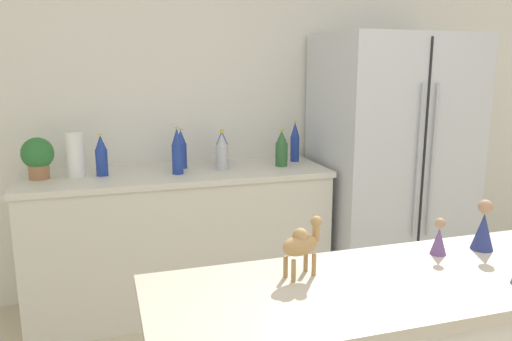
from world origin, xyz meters
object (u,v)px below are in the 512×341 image
back_bottle_0 (222,152)px  back_bottle_2 (177,152)px  wise_man_figurine_crimson (439,239)px  camel_figurine (302,243)px  back_bottle_5 (222,148)px  back_bottle_4 (181,149)px  wise_man_figurine_blue (483,228)px  back_bottle_6 (101,156)px  potted_plant (38,156)px  back_bottle_1 (295,142)px  refrigerator (390,164)px  paper_towel_roll (75,155)px  back_bottle_3 (282,149)px

back_bottle_0 → back_bottle_2: 0.29m
wise_man_figurine_crimson → camel_figurine: bearing=-177.1°
back_bottle_5 → camel_figurine: (-0.21, -1.87, 0.03)m
back_bottle_4 → wise_man_figurine_crimson: back_bottle_4 is taller
back_bottle_0 → wise_man_figurine_blue: (0.46, -1.73, 0.01)m
back_bottle_0 → back_bottle_6: 0.72m
potted_plant → back_bottle_1: bearing=2.3°
back_bottle_2 → camel_figurine: bearing=-86.6°
back_bottle_0 → back_bottle_4: size_ratio=0.95×
refrigerator → paper_towel_roll: size_ratio=6.75×
paper_towel_roll → wise_man_figurine_blue: bearing=-53.4°
potted_plant → wise_man_figurine_crimson: (1.37, -1.78, -0.03)m
refrigerator → wise_man_figurine_crimson: refrigerator is taller
back_bottle_0 → wise_man_figurine_blue: back_bottle_0 is taller
back_bottle_3 → wise_man_figurine_blue: bearing=-87.7°
back_bottle_0 → potted_plant: bearing=176.7°
back_bottle_4 → back_bottle_6: bearing=-169.8°
refrigerator → wise_man_figurine_blue: bearing=-112.8°
back_bottle_1 → refrigerator: bearing=-16.0°
back_bottle_6 → wise_man_figurine_blue: size_ratio=1.49×
refrigerator → back_bottle_5: 1.16m
back_bottle_5 → camel_figurine: 1.89m
camel_figurine → wise_man_figurine_crimson: 0.48m
refrigerator → back_bottle_0: size_ratio=7.21×
paper_towel_roll → back_bottle_1: bearing=2.3°
potted_plant → back_bottle_5: (1.10, 0.07, -0.02)m
paper_towel_roll → wise_man_figurine_blue: size_ratio=1.52×
back_bottle_2 → wise_man_figurine_crimson: bearing=-70.9°
back_bottle_4 → wise_man_figurine_blue: back_bottle_4 is taller
back_bottle_1 → back_bottle_6: back_bottle_1 is taller
refrigerator → back_bottle_3: refrigerator is taller
back_bottle_3 → back_bottle_5: bearing=160.1°
potted_plant → paper_towel_roll: (0.20, 0.01, -0.00)m
paper_towel_roll → wise_man_figurine_blue: paper_towel_roll is taller
back_bottle_0 → camel_figurine: bearing=-96.0°
wise_man_figurine_crimson → back_bottle_0: bearing=99.9°
back_bottle_6 → camel_figurine: size_ratio=1.48×
refrigerator → back_bottle_0: 1.18m
paper_towel_roll → back_bottle_2: bearing=-10.7°
back_bottle_2 → camel_figurine: back_bottle_2 is taller
back_bottle_2 → wise_man_figurine_blue: back_bottle_2 is taller
wise_man_figurine_blue → back_bottle_0: bearing=105.1°
refrigerator → camel_figurine: refrigerator is taller
potted_plant → wise_man_figurine_blue: 2.35m
back_bottle_0 → back_bottle_5: size_ratio=1.01×
back_bottle_6 → back_bottle_5: bearing=6.8°
potted_plant → back_bottle_2: back_bottle_2 is taller
potted_plant → paper_towel_roll: paper_towel_roll is taller
back_bottle_2 → back_bottle_4: (0.05, 0.17, -0.02)m
back_bottle_5 → refrigerator: bearing=-9.2°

